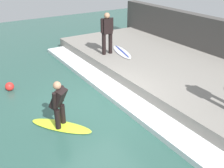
{
  "coord_description": "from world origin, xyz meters",
  "views": [
    {
      "loc": [
        -3.41,
        -6.08,
        4.18
      ],
      "look_at": [
        0.46,
        0.0,
        0.7
      ],
      "focal_mm": 42.0,
      "sensor_mm": 36.0,
      "label": 1
    }
  ],
  "objects": [
    {
      "name": "surfboard_waiting_far",
      "position": [
        2.71,
        2.75,
        0.54
      ],
      "size": [
        0.93,
        1.91,
        0.07
      ],
      "color": "silver",
      "rests_on": "concrete_ledge"
    },
    {
      "name": "concrete_ledge",
      "position": [
        3.51,
        0.0,
        0.25
      ],
      "size": [
        4.4,
        12.52,
        0.5
      ],
      "primitive_type": "cube",
      "color": "gray",
      "rests_on": "ground_plane"
    },
    {
      "name": "surfer_waiting_far",
      "position": [
        2.09,
        2.94,
        1.47
      ],
      "size": [
        0.58,
        0.26,
        1.72
      ],
      "color": "black",
      "rests_on": "concrete_ledge"
    },
    {
      "name": "wave_foam_crest",
      "position": [
        0.9,
        0.0,
        0.08
      ],
      "size": [
        0.81,
        11.9,
        0.16
      ],
      "primitive_type": "cube",
      "color": "white",
      "rests_on": "ground_plane"
    },
    {
      "name": "surfer_riding",
      "position": [
        -1.39,
        -0.31,
        0.78
      ],
      "size": [
        0.55,
        0.56,
        1.31
      ],
      "color": "black",
      "rests_on": "surfboard_riding"
    },
    {
      "name": "marker_buoy",
      "position": [
        -2.04,
        2.7,
        0.15
      ],
      "size": [
        0.3,
        0.3,
        0.3
      ],
      "primitive_type": "sphere",
      "color": "red",
      "rests_on": "ground_plane"
    },
    {
      "name": "surfboard_riding",
      "position": [
        -1.39,
        -0.31,
        0.03
      ],
      "size": [
        1.5,
        1.7,
        0.06
      ],
      "color": "#BFE02D",
      "rests_on": "ground_plane"
    },
    {
      "name": "ground_plane",
      "position": [
        0.0,
        0.0,
        0.0
      ],
      "size": [
        28.0,
        28.0,
        0.0
      ],
      "primitive_type": "plane",
      "color": "#2D564C"
    }
  ]
}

